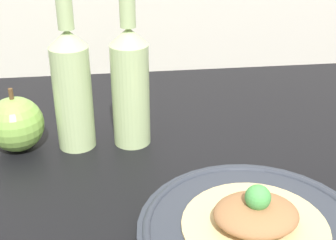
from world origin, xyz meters
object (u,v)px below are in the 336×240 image
plate (254,231)px  apple (16,124)px  cider_bottle_left (72,84)px  cider_bottle_right (130,81)px  plated_food (256,217)px

plate → apple: size_ratio=2.70×
plate → cider_bottle_left: (-22.30, 25.80, 9.86)cm
apple → plate: bearing=-39.2°
plate → cider_bottle_right: bearing=117.2°
cider_bottle_right → apple: size_ratio=2.76×
cider_bottle_left → plate: bearing=-49.2°
cider_bottle_left → cider_bottle_right: size_ratio=1.00×
cider_bottle_left → apple: 11.36cm
plated_food → cider_bottle_right: cider_bottle_right is taller
cider_bottle_left → plated_food: bearing=-49.2°
cider_bottle_right → plate: bearing=-62.8°
plate → apple: (-31.65, 25.78, 3.39)cm
cider_bottle_left → cider_bottle_right: 9.04cm
plated_food → plate: bearing=0.0°
plate → apple: bearing=140.8°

